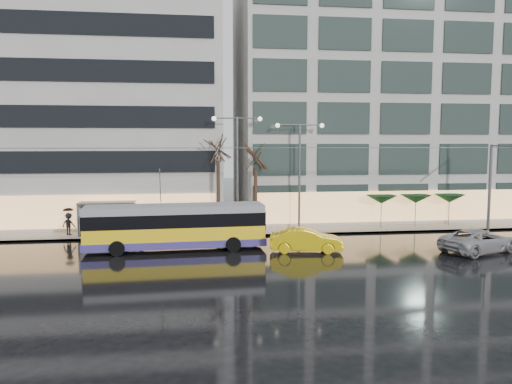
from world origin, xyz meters
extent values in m
plane|color=black|center=(0.00, 0.00, 0.00)|extent=(140.00, 140.00, 0.00)
cube|color=gray|center=(2.00, 14.00, 0.07)|extent=(80.00, 10.00, 0.15)
cube|color=slate|center=(2.00, 9.05, 0.07)|extent=(80.00, 0.10, 0.15)
cube|color=#9E9C97|center=(-16.00, 19.00, 11.15)|extent=(34.00, 14.00, 22.00)
cube|color=#9E9C97|center=(19.00, 19.00, 12.65)|extent=(32.00, 14.00, 25.00)
cube|color=yellow|center=(-2.70, 5.00, 1.03)|extent=(11.83, 2.98, 1.47)
cube|color=#3E3483|center=(-2.70, 5.00, 0.54)|extent=(11.87, 3.02, 0.49)
cube|color=black|center=(-2.70, 5.00, 2.10)|extent=(11.85, 3.00, 0.88)
cube|color=gray|center=(-2.70, 5.00, 2.79)|extent=(11.83, 2.98, 0.49)
cube|color=black|center=(3.19, 5.27, 1.96)|extent=(0.16, 2.25, 1.27)
cube|color=black|center=(-8.59, 4.73, 1.96)|extent=(0.16, 2.25, 1.27)
cylinder|color=black|center=(0.95, 6.39, 0.49)|extent=(0.99, 0.39, 0.98)
cylinder|color=black|center=(1.07, 3.95, 0.49)|extent=(0.99, 0.39, 0.98)
cylinder|color=black|center=(-6.47, 6.05, 0.49)|extent=(0.99, 0.39, 0.98)
cylinder|color=black|center=(-6.36, 3.61, 0.49)|extent=(0.99, 0.39, 0.98)
cylinder|color=#595B60|center=(-3.72, 5.88, 4.20)|extent=(0.23, 3.64, 2.57)
cylinder|color=#595B60|center=(-3.74, 6.37, 4.20)|extent=(0.23, 3.64, 2.57)
cylinder|color=#595B60|center=(22.00, 8.50, 3.50)|extent=(0.24, 0.24, 7.00)
cube|color=#595B60|center=(22.00, 6.00, 6.90)|extent=(0.10, 5.00, 0.10)
cylinder|color=#595B60|center=(1.00, 5.75, 6.80)|extent=(42.00, 0.04, 0.04)
cylinder|color=#595B60|center=(1.00, 6.25, 6.80)|extent=(42.00, 0.04, 0.04)
cube|color=#595B60|center=(-8.00, 10.50, 2.60)|extent=(4.20, 1.60, 0.12)
cube|color=silver|center=(-8.00, 11.20, 1.35)|extent=(4.00, 0.05, 2.20)
cube|color=white|center=(-10.05, 10.50, 1.35)|extent=(0.10, 1.40, 2.20)
cylinder|color=#595B60|center=(-10.00, 9.80, 1.35)|extent=(0.10, 0.10, 2.40)
cylinder|color=#595B60|center=(-10.00, 11.20, 1.35)|extent=(0.10, 0.10, 2.40)
cylinder|color=#595B60|center=(-6.00, 9.80, 1.35)|extent=(0.10, 0.10, 2.40)
cylinder|color=#595B60|center=(-6.00, 11.20, 1.35)|extent=(0.10, 0.10, 2.40)
cylinder|color=#595B60|center=(2.00, 10.80, 4.65)|extent=(0.18, 0.18, 9.00)
cylinder|color=#595B60|center=(1.10, 10.80, 9.05)|extent=(1.80, 0.10, 0.10)
cylinder|color=#595B60|center=(2.90, 10.80, 9.05)|extent=(1.80, 0.10, 0.10)
sphere|color=#FFF2CC|center=(0.20, 10.80, 9.00)|extent=(0.36, 0.36, 0.36)
sphere|color=#FFF2CC|center=(3.80, 10.80, 9.00)|extent=(0.36, 0.36, 0.36)
cylinder|color=#595B60|center=(7.00, 10.80, 4.40)|extent=(0.18, 0.18, 8.50)
cylinder|color=#595B60|center=(6.10, 10.80, 8.55)|extent=(1.80, 0.10, 0.10)
cylinder|color=#595B60|center=(7.90, 10.80, 8.55)|extent=(1.80, 0.10, 0.10)
sphere|color=#FFF2CC|center=(5.20, 10.80, 8.50)|extent=(0.36, 0.36, 0.36)
sphere|color=#FFF2CC|center=(8.80, 10.80, 8.50)|extent=(0.36, 0.36, 0.36)
cylinder|color=black|center=(0.50, 11.00, 2.95)|extent=(0.28, 0.28, 5.60)
cylinder|color=black|center=(3.50, 11.20, 2.60)|extent=(0.28, 0.28, 4.90)
cylinder|color=#595B60|center=(14.00, 11.00, 1.25)|extent=(0.06, 0.06, 2.20)
cone|color=#103C19|center=(14.00, 11.00, 2.45)|extent=(2.50, 2.50, 0.70)
cylinder|color=#595B60|center=(17.00, 11.00, 1.25)|extent=(0.06, 0.06, 2.20)
cone|color=#103C19|center=(17.00, 11.00, 2.45)|extent=(2.50, 2.50, 0.70)
cylinder|color=#595B60|center=(20.00, 11.00, 1.25)|extent=(0.06, 0.06, 2.20)
cone|color=#103C19|center=(20.00, 11.00, 2.45)|extent=(2.50, 2.50, 0.70)
imported|color=#E1BD0B|center=(5.81, 3.30, 0.78)|extent=(4.97, 2.41, 1.57)
imported|color=#A09FA4|center=(17.01, 1.66, 0.77)|extent=(6.11, 4.42, 1.54)
imported|color=black|center=(-5.63, 11.38, 0.98)|extent=(0.70, 0.57, 1.66)
imported|color=#DD49AE|center=(-5.63, 11.38, 1.90)|extent=(1.22, 1.23, 0.88)
imported|color=black|center=(-6.92, 11.06, 1.00)|extent=(0.92, 0.77, 1.70)
imported|color=black|center=(-10.91, 10.75, 0.99)|extent=(1.23, 0.95, 1.68)
imported|color=black|center=(-10.91, 10.75, 1.90)|extent=(1.05, 1.05, 0.72)
camera|label=1|loc=(-1.71, -28.27, 7.25)|focal=35.00mm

